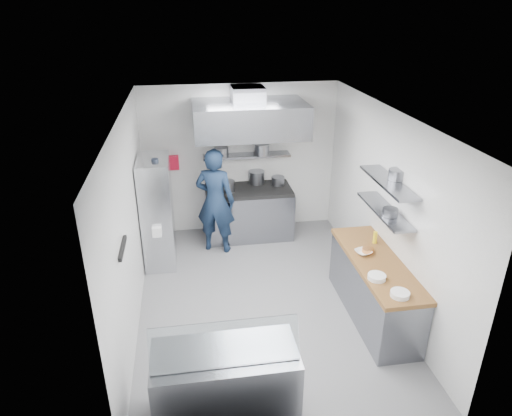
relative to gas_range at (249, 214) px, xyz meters
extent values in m
plane|color=slate|center=(-0.10, -2.10, -0.45)|extent=(5.00, 5.00, 0.00)
plane|color=silver|center=(-0.10, -2.10, 2.35)|extent=(5.00, 5.00, 0.00)
cube|color=white|center=(-0.10, 0.40, 0.95)|extent=(3.60, 2.80, 0.02)
cube|color=white|center=(-0.10, -4.60, 0.95)|extent=(3.60, 2.80, 0.02)
cube|color=white|center=(-1.90, -2.10, 0.95)|extent=(2.80, 5.00, 0.02)
cube|color=white|center=(1.70, -2.10, 0.95)|extent=(2.80, 5.00, 0.02)
cube|color=gray|center=(0.00, 0.00, 0.00)|extent=(1.60, 0.80, 0.90)
cube|color=black|center=(0.00, 0.00, 0.48)|extent=(1.57, 0.78, 0.06)
cylinder|color=slate|center=(-0.39, -0.07, 0.61)|extent=(0.26, 0.26, 0.20)
cylinder|color=slate|center=(0.19, 0.26, 0.63)|extent=(0.30, 0.30, 0.24)
cylinder|color=slate|center=(0.57, 0.11, 0.59)|extent=(0.24, 0.24, 0.16)
cube|color=gray|center=(0.00, 0.24, 1.07)|extent=(1.60, 0.30, 0.04)
cylinder|color=slate|center=(-0.47, 0.18, 1.18)|extent=(0.26, 0.26, 0.18)
cylinder|color=slate|center=(0.27, 0.15, 1.20)|extent=(0.27, 0.27, 0.22)
cube|color=gray|center=(0.00, -0.18, 1.85)|extent=(1.90, 1.15, 0.55)
cube|color=slate|center=(0.00, 0.05, 2.23)|extent=(0.55, 0.55, 0.24)
cube|color=red|center=(-1.35, 0.34, 0.97)|extent=(0.22, 0.10, 0.26)
imported|color=#13233B|center=(-0.65, -0.45, 0.50)|extent=(0.81, 0.67, 1.90)
cube|color=silver|center=(-1.63, -0.69, 0.48)|extent=(0.50, 0.90, 1.85)
cube|color=white|center=(-1.63, -1.14, 0.35)|extent=(0.14, 0.18, 0.16)
cube|color=yellow|center=(-1.63, -0.65, 0.85)|extent=(0.15, 0.19, 0.17)
cylinder|color=black|center=(-1.58, -0.83, 1.35)|extent=(0.11, 0.11, 0.18)
cube|color=black|center=(-1.88, -3.00, 1.10)|extent=(0.04, 0.55, 0.05)
cube|color=gray|center=(1.38, -2.70, -0.03)|extent=(0.62, 2.00, 0.84)
cube|color=brown|center=(1.38, -2.70, 0.42)|extent=(0.65, 2.04, 0.06)
cylinder|color=white|center=(1.32, -3.52, 0.48)|extent=(0.23, 0.23, 0.06)
cylinder|color=white|center=(1.19, -3.12, 0.48)|extent=(0.23, 0.23, 0.06)
cylinder|color=orange|center=(1.34, -2.46, 0.48)|extent=(0.16, 0.16, 0.06)
cylinder|color=yellow|center=(1.54, -2.22, 0.54)|extent=(0.06, 0.06, 0.18)
imported|color=white|center=(1.26, -2.50, 0.48)|extent=(0.27, 0.27, 0.05)
cube|color=gray|center=(1.54, -2.40, 1.05)|extent=(0.30, 1.30, 0.04)
cube|color=gray|center=(1.54, -2.40, 1.47)|extent=(0.30, 1.30, 0.04)
cylinder|color=slate|center=(1.53, -2.60, 1.12)|extent=(0.21, 0.21, 0.10)
cylinder|color=slate|center=(1.67, -2.37, 1.56)|extent=(0.23, 0.23, 0.14)
cube|color=gray|center=(-0.83, -4.10, -0.03)|extent=(1.50, 0.70, 0.85)
cube|color=silver|center=(-0.83, -4.22, 0.62)|extent=(1.47, 0.19, 0.42)
camera|label=1|loc=(-1.08, -7.71, 3.67)|focal=32.00mm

